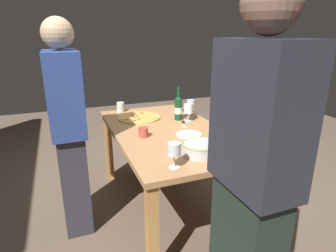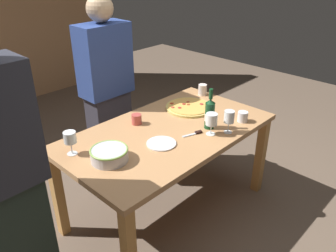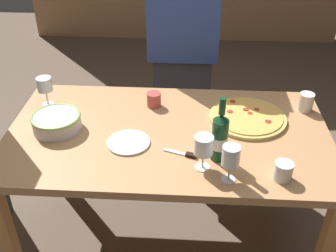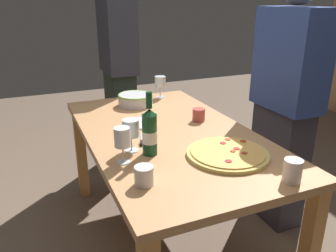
# 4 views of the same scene
# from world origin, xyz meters

# --- Properties ---
(ground_plane) EXTENTS (8.00, 8.00, 0.00)m
(ground_plane) POSITION_xyz_m (0.00, 0.00, 0.00)
(ground_plane) COLOR brown
(dining_table) EXTENTS (1.60, 0.90, 0.75)m
(dining_table) POSITION_xyz_m (0.00, 0.00, 0.66)
(dining_table) COLOR tan
(dining_table) RESTS_ON ground
(pizza) EXTENTS (0.40, 0.40, 0.03)m
(pizza) POSITION_xyz_m (0.41, 0.14, 0.76)
(pizza) COLOR #D2BA63
(pizza) RESTS_ON dining_table
(serving_bowl) EXTENTS (0.24, 0.24, 0.08)m
(serving_bowl) POSITION_xyz_m (-0.55, -0.01, 0.79)
(serving_bowl) COLOR silver
(serving_bowl) RESTS_ON dining_table
(wine_bottle) EXTENTS (0.07, 0.07, 0.31)m
(wine_bottle) POSITION_xyz_m (0.24, -0.20, 0.87)
(wine_bottle) COLOR #134221
(wine_bottle) RESTS_ON dining_table
(wine_glass_near_pizza) EXTENTS (0.08, 0.08, 0.16)m
(wine_glass_near_pizza) POSITION_xyz_m (0.17, -0.27, 0.86)
(wine_glass_near_pizza) COLOR white
(wine_glass_near_pizza) RESTS_ON dining_table
(wine_glass_by_bottle) EXTENTS (0.07, 0.07, 0.17)m
(wine_glass_by_bottle) POSITION_xyz_m (0.28, -0.34, 0.87)
(wine_glass_by_bottle) COLOR white
(wine_glass_by_bottle) RESTS_ON dining_table
(wine_glass_far_left) EXTENTS (0.08, 0.08, 0.16)m
(wine_glass_far_left) POSITION_xyz_m (-0.67, 0.22, 0.87)
(wine_glass_far_left) COLOR white
(wine_glass_far_left) RESTS_ON dining_table
(cup_amber) EXTENTS (0.08, 0.08, 0.08)m
(cup_amber) POSITION_xyz_m (0.50, -0.32, 0.79)
(cup_amber) COLOR silver
(cup_amber) RESTS_ON dining_table
(cup_ceramic) EXTENTS (0.08, 0.08, 0.08)m
(cup_ceramic) POSITION_xyz_m (-0.09, 0.24, 0.79)
(cup_ceramic) COLOR #BD4B43
(cup_ceramic) RESTS_ON dining_table
(cup_spare) EXTENTS (0.08, 0.08, 0.10)m
(cup_spare) POSITION_xyz_m (0.72, 0.25, 0.80)
(cup_spare) COLOR white
(cup_spare) RESTS_ON dining_table
(side_plate) EXTENTS (0.21, 0.21, 0.01)m
(side_plate) POSITION_xyz_m (-0.18, -0.11, 0.76)
(side_plate) COLOR white
(side_plate) RESTS_ON dining_table
(pizza_knife) EXTENTS (0.16, 0.07, 0.02)m
(pizza_knife) POSITION_xyz_m (0.09, -0.18, 0.76)
(pizza_knife) COLOR silver
(pizza_knife) RESTS_ON dining_table
(person_host) EXTENTS (0.44, 0.24, 1.64)m
(person_host) POSITION_xyz_m (0.05, 0.79, 0.83)
(person_host) COLOR #34323E
(person_host) RESTS_ON ground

